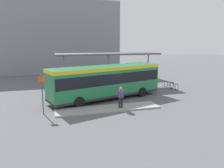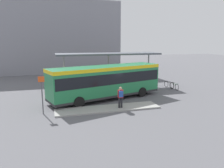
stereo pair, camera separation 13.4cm
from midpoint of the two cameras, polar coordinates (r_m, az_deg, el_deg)
ground_plane at (r=20.35m, az=-1.26°, el=-3.88°), size 120.00×120.00×0.00m
curb_island at (r=17.27m, az=-0.78°, el=-6.42°), size 8.22×1.80×0.12m
city_bus at (r=19.97m, az=-1.26°, el=1.10°), size 10.92×5.46×3.06m
pedestrian_waiting at (r=17.01m, az=2.49°, el=-3.13°), size 0.43×0.46×1.67m
bicycle_green at (r=25.26m, az=16.16°, el=-0.51°), size 0.48×1.70×0.73m
bicycle_black at (r=25.81m, az=14.78°, el=-0.16°), size 0.48×1.78×0.77m
station_shelter at (r=24.91m, az=-0.76°, el=7.67°), size 11.73×3.02×3.95m
platform_sign at (r=16.53m, az=-17.58°, el=-2.37°), size 0.44×0.08×2.80m
station_building at (r=43.86m, az=-15.31°, el=11.55°), size 22.34×15.63×11.81m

